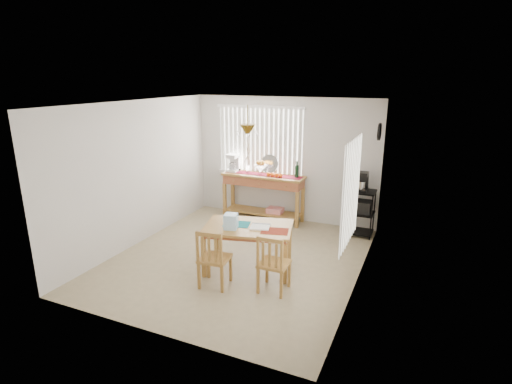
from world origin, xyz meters
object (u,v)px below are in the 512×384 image
at_px(wire_cart, 360,208).
at_px(dining_table, 248,231).
at_px(sideboard, 264,186).
at_px(chair_right, 273,264).
at_px(chair_left, 214,259).
at_px(cart_items, 362,182).

height_order(wire_cart, dining_table, wire_cart).
height_order(sideboard, dining_table, sideboard).
xyz_separation_m(sideboard, chair_right, (1.29, -2.74, -0.31)).
xyz_separation_m(chair_left, chair_right, (0.85, 0.21, -0.01)).
xyz_separation_m(sideboard, cart_items, (2.05, -0.05, 0.32)).
bearing_deg(cart_items, dining_table, -122.21).
relative_size(dining_table, chair_left, 1.70).
bearing_deg(cart_items, chair_right, -105.60).
bearing_deg(chair_right, chair_left, -166.13).
bearing_deg(wire_cart, chair_left, -118.94).
bearing_deg(chair_left, sideboard, 98.57).
distance_m(sideboard, dining_table, 2.33).
xyz_separation_m(wire_cart, dining_table, (-1.38, -2.17, 0.11)).
distance_m(dining_table, chair_right, 0.83).
bearing_deg(wire_cart, chair_right, -105.65).
bearing_deg(cart_items, wire_cart, -90.00).
height_order(cart_items, chair_left, cart_items).
bearing_deg(chair_right, dining_table, 140.66).
relative_size(dining_table, chair_right, 1.74).
relative_size(sideboard, cart_items, 4.77).
bearing_deg(sideboard, cart_items, -1.35).
xyz_separation_m(cart_items, dining_table, (-1.38, -2.18, -0.42)).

